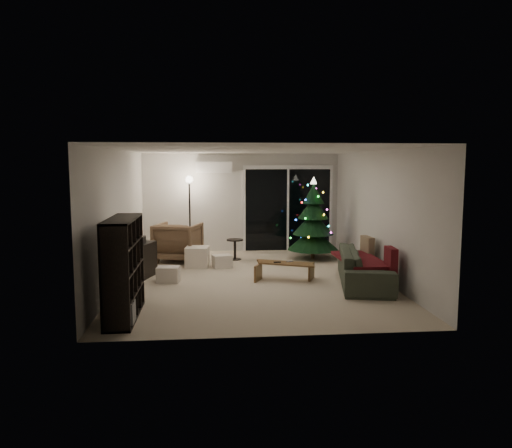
% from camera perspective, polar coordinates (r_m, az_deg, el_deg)
% --- Properties ---
extents(room, '(6.50, 7.51, 2.60)m').
position_cam_1_polar(room, '(11.12, 1.26, 0.58)').
color(room, beige).
rests_on(room, ground).
extents(bookshelf, '(0.90, 1.50, 1.47)m').
position_cam_1_polar(bookshelf, '(7.55, -16.25, -4.89)').
color(bookshelf, black).
rests_on(bookshelf, floor).
extents(media_cabinet, '(0.71, 1.17, 0.69)m').
position_cam_1_polar(media_cabinet, '(10.00, -13.53, -4.22)').
color(media_cabinet, black).
rests_on(media_cabinet, floor).
extents(stereo, '(0.35, 0.41, 0.15)m').
position_cam_1_polar(stereo, '(9.93, -13.60, -1.86)').
color(stereo, black).
rests_on(stereo, media_cabinet).
extents(armchair, '(1.19, 1.21, 0.89)m').
position_cam_1_polar(armchair, '(11.66, -8.90, -2.03)').
color(armchair, brown).
rests_on(armchair, floor).
extents(ottoman, '(0.54, 0.54, 0.44)m').
position_cam_1_polar(ottoman, '(10.99, -6.72, -3.74)').
color(ottoman, '#F5DDC1').
rests_on(ottoman, floor).
extents(cardboard_box_a, '(0.45, 0.36, 0.30)m').
position_cam_1_polar(cardboard_box_a, '(9.68, -10.00, -5.69)').
color(cardboard_box_a, silver).
rests_on(cardboard_box_a, floor).
extents(cardboard_box_b, '(0.46, 0.39, 0.28)m').
position_cam_1_polar(cardboard_box_b, '(10.86, -3.90, -4.26)').
color(cardboard_box_b, silver).
rests_on(cardboard_box_b, floor).
extents(side_table, '(0.46, 0.46, 0.48)m').
position_cam_1_polar(side_table, '(11.71, -2.42, -2.92)').
color(side_table, black).
rests_on(side_table, floor).
extents(floor_lamp, '(0.30, 0.30, 1.89)m').
position_cam_1_polar(floor_lamp, '(12.32, -7.57, 0.82)').
color(floor_lamp, black).
rests_on(floor_lamp, floor).
extents(sofa, '(1.32, 2.37, 0.65)m').
position_cam_1_polar(sofa, '(9.53, 12.32, -4.85)').
color(sofa, '#4B5643').
rests_on(sofa, floor).
extents(sofa_throw, '(0.70, 1.61, 0.05)m').
position_cam_1_polar(sofa_throw, '(9.47, 11.77, -4.00)').
color(sofa_throw, maroon).
rests_on(sofa_throw, sofa).
extents(cushion_a, '(0.17, 0.44, 0.43)m').
position_cam_1_polar(cushion_a, '(10.16, 12.60, -2.61)').
color(cushion_a, '#A07F66').
rests_on(cushion_a, sofa).
extents(cushion_b, '(0.16, 0.44, 0.43)m').
position_cam_1_polar(cushion_b, '(8.95, 15.15, -3.96)').
color(cushion_b, maroon).
rests_on(cushion_b, sofa).
extents(coffee_table, '(1.16, 0.80, 0.35)m').
position_cam_1_polar(coffee_table, '(9.69, 3.32, -5.42)').
color(coffee_table, brown).
rests_on(coffee_table, floor).
extents(remote_a, '(0.14, 0.04, 0.02)m').
position_cam_1_polar(remote_a, '(9.63, 2.44, -4.38)').
color(remote_a, black).
rests_on(remote_a, coffee_table).
extents(remote_b, '(0.13, 0.08, 0.02)m').
position_cam_1_polar(remote_b, '(9.71, 3.87, -4.29)').
color(remote_b, slate).
rests_on(remote_b, coffee_table).
extents(christmas_tree, '(1.49, 1.49, 1.93)m').
position_cam_1_polar(christmas_tree, '(11.80, 6.56, 0.67)').
color(christmas_tree, black).
rests_on(christmas_tree, floor).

